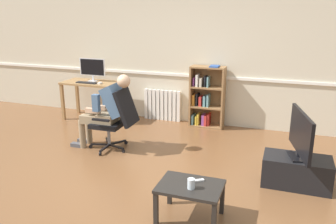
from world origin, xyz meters
name	(u,v)px	position (x,y,z in m)	size (l,w,h in m)	color
ground_plane	(135,180)	(0.00, 0.00, 0.00)	(18.00, 18.00, 0.00)	brown
back_wall	(192,53)	(0.00, 2.65, 1.35)	(12.00, 0.13, 2.70)	beige
computer_desk	(92,88)	(-1.91, 2.15, 0.64)	(1.15, 0.59, 0.76)	#9E7547
imac_monitor	(92,68)	(-1.92, 2.23, 1.02)	(0.56, 0.14, 0.45)	silver
keyboard	(87,83)	(-1.94, 2.01, 0.77)	(0.43, 0.12, 0.02)	black
computer_mouse	(100,83)	(-1.66, 2.03, 0.77)	(0.06, 0.10, 0.03)	white
bookshelf	(206,98)	(0.34, 2.44, 0.54)	(0.63, 0.29, 1.17)	olive
radiator	(162,105)	(-0.56, 2.54, 0.30)	(0.75, 0.08, 0.61)	white
office_chair	(116,118)	(-0.69, 0.85, 0.53)	(0.76, 0.61, 0.98)	black
person_seated	(106,109)	(-0.86, 0.84, 0.65)	(1.02, 0.40, 1.21)	#937F60
tv_stand	(296,171)	(1.95, 0.55, 0.19)	(0.82, 0.44, 0.37)	black
tv_screen	(301,134)	(1.96, 0.55, 0.68)	(0.27, 0.87, 0.58)	black
coffee_table	(190,190)	(0.90, -0.59, 0.34)	(0.66, 0.49, 0.39)	black
drinking_glass	(191,184)	(0.93, -0.66, 0.45)	(0.08, 0.08, 0.11)	silver
spare_remote	(197,181)	(0.95, -0.49, 0.40)	(0.04, 0.15, 0.02)	white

